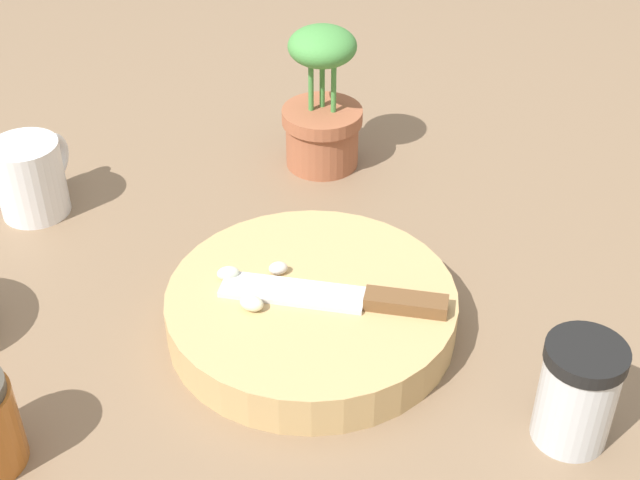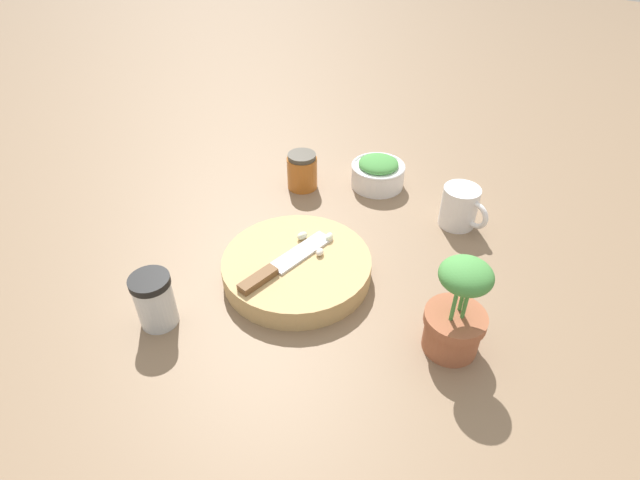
{
  "view_description": "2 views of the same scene",
  "coord_description": "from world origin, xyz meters",
  "px_view_note": "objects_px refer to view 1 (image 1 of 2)",
  "views": [
    {
      "loc": [
        0.04,
        -0.67,
        0.56
      ],
      "look_at": [
        0.05,
        0.0,
        0.06
      ],
      "focal_mm": 50.0,
      "sensor_mm": 36.0,
      "label": 1
    },
    {
      "loc": [
        0.59,
        0.33,
        0.61
      ],
      "look_at": [
        0.01,
        -0.02,
        0.08
      ],
      "focal_mm": 28.0,
      "sensor_mm": 36.0,
      "label": 2
    }
  ],
  "objects_px": {
    "spice_jar": "(577,393)",
    "chef_knife": "(347,297)",
    "coffee_mug": "(32,177)",
    "cutting_board": "(311,310)",
    "garlic_cloves": "(251,284)",
    "potted_herb": "(322,109)"
  },
  "relations": [
    {
      "from": "spice_jar",
      "to": "chef_knife",
      "type": "bearing_deg",
      "value": 145.68
    },
    {
      "from": "chef_knife",
      "to": "coffee_mug",
      "type": "relative_size",
      "value": 2.0
    },
    {
      "from": "coffee_mug",
      "to": "cutting_board",
      "type": "bearing_deg",
      "value": -32.85
    },
    {
      "from": "cutting_board",
      "to": "spice_jar",
      "type": "xyz_separation_m",
      "value": [
        0.21,
        -0.13,
        0.03
      ]
    },
    {
      "from": "cutting_board",
      "to": "coffee_mug",
      "type": "distance_m",
      "value": 0.36
    },
    {
      "from": "cutting_board",
      "to": "spice_jar",
      "type": "bearing_deg",
      "value": -32.19
    },
    {
      "from": "cutting_board",
      "to": "garlic_cloves",
      "type": "distance_m",
      "value": 0.06
    },
    {
      "from": "chef_knife",
      "to": "spice_jar",
      "type": "bearing_deg",
      "value": -113.02
    },
    {
      "from": "chef_knife",
      "to": "spice_jar",
      "type": "distance_m",
      "value": 0.21
    },
    {
      "from": "cutting_board",
      "to": "potted_herb",
      "type": "distance_m",
      "value": 0.3
    },
    {
      "from": "spice_jar",
      "to": "garlic_cloves",
      "type": "bearing_deg",
      "value": 152.55
    },
    {
      "from": "spice_jar",
      "to": "coffee_mug",
      "type": "bearing_deg",
      "value": 147.42
    },
    {
      "from": "chef_knife",
      "to": "potted_herb",
      "type": "relative_size",
      "value": 1.21
    },
    {
      "from": "chef_knife",
      "to": "potted_herb",
      "type": "xyz_separation_m",
      "value": [
        -0.02,
        0.3,
        0.03
      ]
    },
    {
      "from": "cutting_board",
      "to": "garlic_cloves",
      "type": "relative_size",
      "value": 3.8
    },
    {
      "from": "cutting_board",
      "to": "coffee_mug",
      "type": "xyz_separation_m",
      "value": [
        -0.3,
        0.19,
        0.02
      ]
    },
    {
      "from": "cutting_board",
      "to": "coffee_mug",
      "type": "height_order",
      "value": "coffee_mug"
    },
    {
      "from": "spice_jar",
      "to": "coffee_mug",
      "type": "relative_size",
      "value": 0.92
    },
    {
      "from": "coffee_mug",
      "to": "potted_herb",
      "type": "bearing_deg",
      "value": 17.12
    },
    {
      "from": "potted_herb",
      "to": "spice_jar",
      "type": "bearing_deg",
      "value": -65.12
    },
    {
      "from": "potted_herb",
      "to": "coffee_mug",
      "type": "bearing_deg",
      "value": -162.88
    },
    {
      "from": "chef_knife",
      "to": "spice_jar",
      "type": "height_order",
      "value": "spice_jar"
    }
  ]
}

